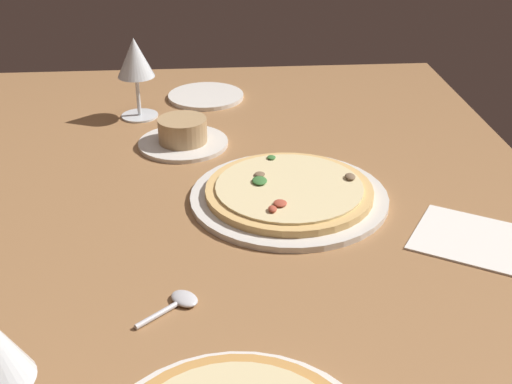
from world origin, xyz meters
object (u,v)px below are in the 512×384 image
object	(u,v)px
wine_glass_near	(135,61)
spoon	(179,302)
pizza_main	(289,193)
paper_menu	(484,242)
side_plate	(206,96)
ramekin_on_saucer	(183,135)

from	to	relation	value
wine_glass_near	spoon	bearing A→B (deg)	-171.51
pizza_main	paper_menu	xyz separation A→B (cm)	(-14.91, -26.48, -1.02)
wine_glass_near	paper_menu	distance (cm)	75.99
side_plate	paper_menu	bearing A→B (deg)	-148.13
ramekin_on_saucer	wine_glass_near	xyz separation A→B (cm)	(15.25, 9.28, 9.76)
wine_glass_near	side_plate	xyz separation A→B (cm)	(10.06, -13.82, -11.37)
wine_glass_near	spoon	size ratio (longest dim) A/B	1.99
ramekin_on_saucer	paper_menu	world-z (taller)	ramekin_on_saucer
ramekin_on_saucer	spoon	world-z (taller)	ramekin_on_saucer
paper_menu	spoon	bearing A→B (deg)	136.41
paper_menu	spoon	size ratio (longest dim) A/B	2.33
side_plate	spoon	size ratio (longest dim) A/B	2.01
ramekin_on_saucer	paper_menu	xyz separation A→B (cm)	(-37.84, -43.81, -1.90)
pizza_main	wine_glass_near	world-z (taller)	wine_glass_near
wine_glass_near	side_plate	distance (cm)	20.53
pizza_main	wine_glass_near	distance (cm)	47.75
ramekin_on_saucer	paper_menu	size ratio (longest dim) A/B	0.87
pizza_main	side_plate	bearing A→B (deg)	14.84
spoon	side_plate	bearing A→B (deg)	-3.24
ramekin_on_saucer	wine_glass_near	size ratio (longest dim) A/B	1.02
ramekin_on_saucer	paper_menu	distance (cm)	57.93
paper_menu	side_plate	bearing A→B (deg)	63.74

